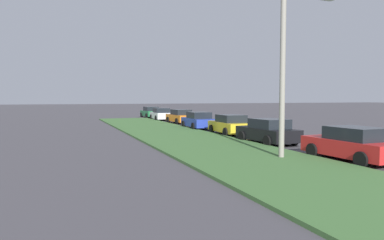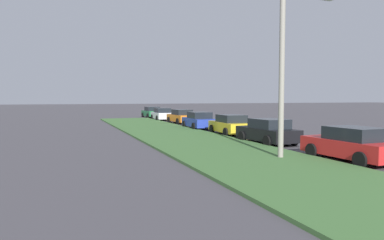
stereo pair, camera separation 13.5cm
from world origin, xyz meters
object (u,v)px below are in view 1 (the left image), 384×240
parked_car_black (268,131)px  parked_car_green (151,112)px  parked_car_blue (198,121)px  parked_car_yellow (230,125)px  parked_car_orange (181,117)px  parked_car_red (352,144)px  streetlight (289,59)px  parked_car_white (161,114)px

parked_car_black → parked_car_green: same height
parked_car_blue → parked_car_green: same height
parked_car_green → parked_car_blue: bearing=176.8°
parked_car_yellow → parked_car_green: 24.26m
parked_car_black → parked_car_blue: same height
parked_car_black → parked_car_blue: size_ratio=1.01×
parked_car_yellow → parked_car_green: (24.26, -0.05, 0.00)m
parked_car_green → parked_car_orange: bearing=179.2°
parked_car_red → parked_car_yellow: same height
parked_car_green → parked_car_yellow: bearing=177.9°
parked_car_yellow → parked_car_blue: (5.47, 0.34, 0.00)m
streetlight → parked_car_red: bearing=-119.7°
parked_car_black → parked_car_white: (23.44, 0.00, 0.00)m
parked_car_white → parked_car_green: size_ratio=1.00×
parked_car_yellow → parked_car_white: size_ratio=1.00×
parked_car_yellow → parked_car_green: bearing=2.1°
parked_car_yellow → parked_car_white: 18.08m
parked_car_white → parked_car_green: 6.18m
streetlight → parked_car_blue: bearing=-7.2°
parked_car_red → streetlight: streetlight is taller
parked_car_blue → parked_car_green: 18.79m
parked_car_black → parked_car_orange: bearing=-4.1°
parked_car_green → streetlight: bearing=174.1°
parked_car_red → streetlight: (1.32, 2.32, 3.67)m
parked_car_blue → streetlight: size_ratio=0.58×
parked_car_white → parked_car_green: bearing=-0.8°
parked_car_blue → parked_car_red: bearing=-177.2°
parked_car_blue → parked_car_green: size_ratio=1.00×
parked_car_red → streetlight: 4.54m
parked_car_yellow → streetlight: 11.26m
parked_car_white → parked_car_blue: bearing=-179.1°
parked_car_yellow → parked_car_white: (18.08, 0.20, 0.00)m
parked_car_red → parked_car_yellow: bearing=-2.9°
parked_car_white → parked_car_yellow: bearing=-177.8°
parked_car_white → parked_car_orange: bearing=-173.7°
parked_car_blue → parked_car_yellow: bearing=-174.7°
parked_car_black → parked_car_white: bearing=-2.5°
parked_car_orange → parked_car_green: bearing=-1.7°
parked_car_blue → streetlight: streetlight is taller
parked_car_black → parked_car_white: same height
parked_car_red → parked_car_white: 29.79m
parked_car_black → parked_car_green: size_ratio=1.00×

